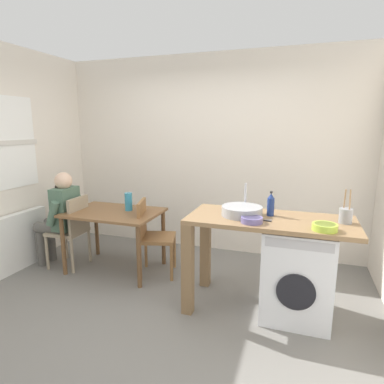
{
  "coord_description": "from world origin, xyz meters",
  "views": [
    {
      "loc": [
        1.23,
        -2.62,
        1.74
      ],
      "look_at": [
        0.19,
        0.45,
        1.08
      ],
      "focal_mm": 30.25,
      "sensor_mm": 36.0,
      "label": 1
    }
  ],
  "objects_px": {
    "chair_opposite": "(151,233)",
    "vase": "(129,202)",
    "bottle_tall_green": "(271,205)",
    "mixing_bowl": "(252,220)",
    "washing_machine": "(297,272)",
    "colander": "(325,227)",
    "chair_person_seat": "(72,228)",
    "seated_person": "(60,214)",
    "utensil_crock": "(346,215)",
    "dining_table": "(114,219)"
  },
  "relations": [
    {
      "from": "seated_person",
      "to": "colander",
      "type": "height_order",
      "value": "seated_person"
    },
    {
      "from": "chair_person_seat",
      "to": "washing_machine",
      "type": "bearing_deg",
      "value": -97.56
    },
    {
      "from": "chair_opposite",
      "to": "bottle_tall_green",
      "type": "height_order",
      "value": "bottle_tall_green"
    },
    {
      "from": "dining_table",
      "to": "utensil_crock",
      "type": "height_order",
      "value": "utensil_crock"
    },
    {
      "from": "chair_person_seat",
      "to": "washing_machine",
      "type": "distance_m",
      "value": 2.69
    },
    {
      "from": "seated_person",
      "to": "chair_opposite",
      "type": "bearing_deg",
      "value": -86.16
    },
    {
      "from": "dining_table",
      "to": "colander",
      "type": "distance_m",
      "value": 2.4
    },
    {
      "from": "utensil_crock",
      "to": "colander",
      "type": "relative_size",
      "value": 1.5
    },
    {
      "from": "washing_machine",
      "to": "vase",
      "type": "relative_size",
      "value": 3.95
    },
    {
      "from": "colander",
      "to": "vase",
      "type": "distance_m",
      "value": 2.26
    },
    {
      "from": "chair_opposite",
      "to": "bottle_tall_green",
      "type": "bearing_deg",
      "value": 62.46
    },
    {
      "from": "dining_table",
      "to": "seated_person",
      "type": "relative_size",
      "value": 0.92
    },
    {
      "from": "seated_person",
      "to": "utensil_crock",
      "type": "relative_size",
      "value": 4.01
    },
    {
      "from": "dining_table",
      "to": "seated_person",
      "type": "xyz_separation_m",
      "value": [
        -0.71,
        -0.1,
        0.03
      ]
    },
    {
      "from": "washing_machine",
      "to": "utensil_crock",
      "type": "height_order",
      "value": "utensil_crock"
    },
    {
      "from": "colander",
      "to": "utensil_crock",
      "type": "bearing_deg",
      "value": 56.3
    },
    {
      "from": "colander",
      "to": "washing_machine",
      "type": "bearing_deg",
      "value": 130.74
    },
    {
      "from": "chair_opposite",
      "to": "colander",
      "type": "xyz_separation_m",
      "value": [
        1.84,
        -0.58,
        0.44
      ]
    },
    {
      "from": "chair_opposite",
      "to": "utensil_crock",
      "type": "distance_m",
      "value": 2.1
    },
    {
      "from": "mixing_bowl",
      "to": "colander",
      "type": "height_order",
      "value": "colander"
    },
    {
      "from": "chair_person_seat",
      "to": "bottle_tall_green",
      "type": "distance_m",
      "value": 2.46
    },
    {
      "from": "dining_table",
      "to": "chair_person_seat",
      "type": "relative_size",
      "value": 1.22
    },
    {
      "from": "dining_table",
      "to": "washing_machine",
      "type": "bearing_deg",
      "value": -8.85
    },
    {
      "from": "chair_person_seat",
      "to": "utensil_crock",
      "type": "xyz_separation_m",
      "value": [
        3.04,
        -0.18,
        0.48
      ]
    },
    {
      "from": "dining_table",
      "to": "chair_opposite",
      "type": "bearing_deg",
      "value": 3.45
    },
    {
      "from": "bottle_tall_green",
      "to": "mixing_bowl",
      "type": "bearing_deg",
      "value": -114.27
    },
    {
      "from": "seated_person",
      "to": "vase",
      "type": "distance_m",
      "value": 0.9
    },
    {
      "from": "washing_machine",
      "to": "colander",
      "type": "distance_m",
      "value": 0.59
    },
    {
      "from": "dining_table",
      "to": "colander",
      "type": "bearing_deg",
      "value": -13.34
    },
    {
      "from": "dining_table",
      "to": "utensil_crock",
      "type": "xyz_separation_m",
      "value": [
        2.5,
        -0.28,
        0.35
      ]
    },
    {
      "from": "seated_person",
      "to": "mixing_bowl",
      "type": "height_order",
      "value": "seated_person"
    },
    {
      "from": "washing_machine",
      "to": "mixing_bowl",
      "type": "distance_m",
      "value": 0.69
    },
    {
      "from": "washing_machine",
      "to": "mixing_bowl",
      "type": "relative_size",
      "value": 4.55
    },
    {
      "from": "seated_person",
      "to": "bottle_tall_green",
      "type": "xyz_separation_m",
      "value": [
        2.56,
        -0.14,
        0.35
      ]
    },
    {
      "from": "bottle_tall_green",
      "to": "utensil_crock",
      "type": "relative_size",
      "value": 0.78
    },
    {
      "from": "dining_table",
      "to": "vase",
      "type": "distance_m",
      "value": 0.27
    },
    {
      "from": "bottle_tall_green",
      "to": "utensil_crock",
      "type": "xyz_separation_m",
      "value": [
        0.64,
        -0.04,
        -0.04
      ]
    },
    {
      "from": "bottle_tall_green",
      "to": "chair_person_seat",
      "type": "bearing_deg",
      "value": 176.59
    },
    {
      "from": "mixing_bowl",
      "to": "chair_person_seat",
      "type": "bearing_deg",
      "value": 169.22
    },
    {
      "from": "mixing_bowl",
      "to": "vase",
      "type": "bearing_deg",
      "value": 158.24
    },
    {
      "from": "chair_opposite",
      "to": "vase",
      "type": "bearing_deg",
      "value": -118.73
    },
    {
      "from": "colander",
      "to": "chair_person_seat",
      "type": "bearing_deg",
      "value": 171.01
    },
    {
      "from": "bottle_tall_green",
      "to": "mixing_bowl",
      "type": "height_order",
      "value": "bottle_tall_green"
    },
    {
      "from": "colander",
      "to": "bottle_tall_green",
      "type": "bearing_deg",
      "value": 146.01
    },
    {
      "from": "chair_person_seat",
      "to": "utensil_crock",
      "type": "height_order",
      "value": "utensil_crock"
    },
    {
      "from": "chair_person_seat",
      "to": "vase",
      "type": "xyz_separation_m",
      "value": [
        0.7,
        0.2,
        0.34
      ]
    },
    {
      "from": "utensil_crock",
      "to": "colander",
      "type": "bearing_deg",
      "value": -123.7
    },
    {
      "from": "dining_table",
      "to": "washing_machine",
      "type": "distance_m",
      "value": 2.16
    },
    {
      "from": "washing_machine",
      "to": "bottle_tall_green",
      "type": "bearing_deg",
      "value": 161.33
    },
    {
      "from": "chair_person_seat",
      "to": "mixing_bowl",
      "type": "relative_size",
      "value": 4.76
    }
  ]
}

